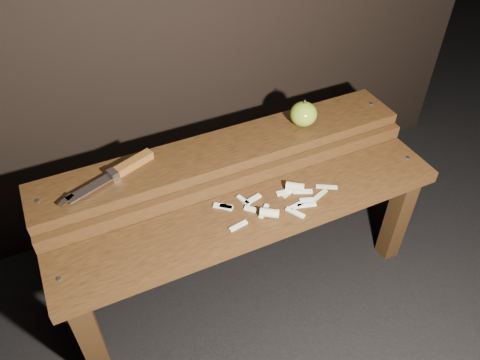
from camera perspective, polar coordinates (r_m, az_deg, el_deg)
name	(u,v)px	position (r m, az deg, el deg)	size (l,w,h in m)	color
ground	(247,283)	(1.72, 0.88, -12.40)	(60.00, 60.00, 0.00)	black
bench_front_tier	(257,228)	(1.41, 2.13, -5.92)	(1.20, 0.20, 0.42)	black
bench_rear_tier	(226,168)	(1.51, -1.72, 1.43)	(1.20, 0.21, 0.50)	black
apple	(303,114)	(1.54, 7.74, 7.98)	(0.09, 0.09, 0.09)	olive
knife	(123,169)	(1.40, -14.08, 1.29)	(0.29, 0.13, 0.03)	brown
apple_scraps	(279,201)	(1.39, 4.80, -2.54)	(0.38, 0.17, 0.03)	beige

